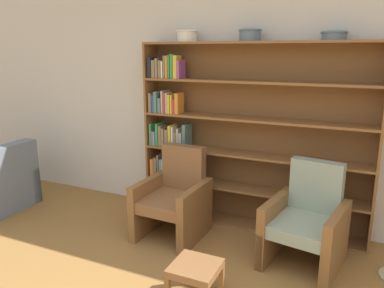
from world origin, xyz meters
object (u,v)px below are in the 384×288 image
armchair_leather (174,199)px  armchair_cushioned (307,222)px  bookshelf (231,138)px  bowl_slate (187,35)px  footstool (195,271)px  bowl_cream (334,35)px  bowl_olive (250,34)px

armchair_leather → armchair_cushioned: same height
bookshelf → armchair_leather: (-0.43, -0.54, -0.58)m
bowl_slate → footstool: size_ratio=0.66×
bowl_cream → bookshelf: bearing=178.8°
bowl_cream → armchair_cushioned: bearing=-96.0°
bowl_slate → bowl_olive: 0.70m
bowl_cream → footstool: (-0.75, -1.45, -1.80)m
bookshelf → armchair_leather: bearing=-128.6°
bowl_olive → armchair_leather: (-0.61, -0.52, -1.68)m
bowl_olive → armchair_leather: bowl_olive is taller
bowl_cream → armchair_leather: (-1.41, -0.52, -1.66)m
bowl_olive → armchair_leather: size_ratio=0.26×
bowl_slate → armchair_leather: bowl_slate is taller
bowl_olive → bowl_cream: size_ratio=0.96×
armchair_leather → armchair_cushioned: size_ratio=1.00×
bowl_olive → armchair_leather: bearing=-139.6°
bowl_olive → footstool: 2.33m
bookshelf → armchair_cushioned: bookshelf is taller
bookshelf → bowl_olive: (0.18, -0.02, 1.10)m
armchair_leather → armchair_cushioned: bearing=-177.8°
bookshelf → footstool: bookshelf is taller
bowl_cream → armchair_leather: bowl_cream is taller
bowl_olive → armchair_leather: 1.87m
bowl_cream → armchair_leather: size_ratio=0.27×
bookshelf → footstool: bearing=-81.3°
armchair_cushioned → footstool: (-0.70, -0.93, -0.14)m
bowl_olive → armchair_cushioned: size_ratio=0.26×
armchair_cushioned → bookshelf: bearing=-20.6°
bowl_olive → footstool: bearing=-88.2°
bookshelf → armchair_cushioned: (0.92, -0.54, -0.58)m
armchair_leather → footstool: bearing=127.5°
bookshelf → footstool: size_ratio=6.90×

